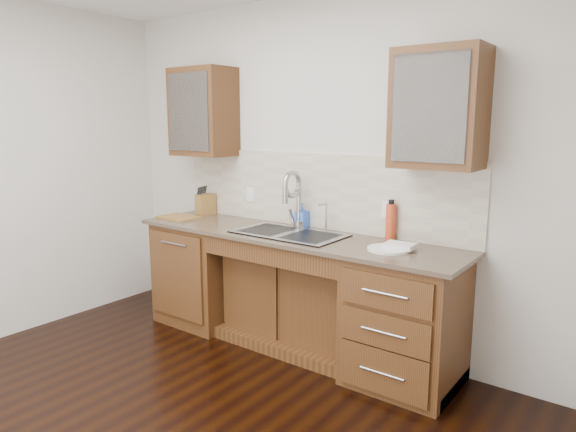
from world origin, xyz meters
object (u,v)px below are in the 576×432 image
Objects in this scene: cutting_board at (179,217)px; plate at (388,249)px; knife_block at (205,204)px; soap_bottle at (302,215)px; water_bottle at (391,222)px.

plate is at bearing 1.39° from cutting_board.
plate is 1.51× the size of knife_block.
plate is 1.96m from knife_block.
soap_bottle is 1.06× the size of knife_block.
water_bottle reaches higher than cutting_board.
water_bottle is 0.94× the size of plate.
water_bottle is 0.33m from plate.
plate is 0.81× the size of cutting_board.
plate is (0.12, -0.28, -0.12)m from water_bottle.
plate is at bearing 3.70° from knife_block.
plate is (0.89, -0.27, -0.09)m from soap_bottle.
plate is at bearing -66.38° from water_bottle.
soap_bottle is at bearing 16.28° from cutting_board.
soap_bottle is at bearing 162.97° from plate.
soap_bottle is 0.70× the size of plate.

